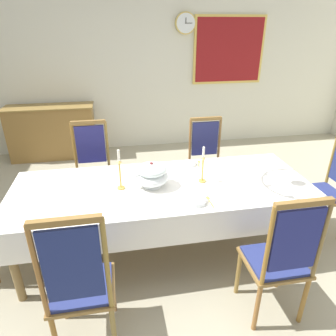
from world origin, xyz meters
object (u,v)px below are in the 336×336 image
Objects in this scene: chair_head_east at (329,186)px; spoon_primary at (199,162)px; framed_painting at (229,50)px; chair_north_b at (207,160)px; bowl_near_right at (196,200)px; chair_north_a at (92,167)px; candlestick_west at (120,173)px; mounted_clock at (185,23)px; soup_tureen at (152,175)px; candlestick_east at (203,168)px; sideboard at (53,132)px; chair_south_b at (280,257)px; dining_table at (162,192)px; chair_south_a at (80,283)px; spoon_secondary at (208,199)px; bowl_near_left at (189,163)px.

chair_head_east reaches higher than spoon_primary.
framed_painting is at bearing 79.51° from spoon_primary.
bowl_near_right is at bearing 68.66° from chair_north_b.
chair_north_a is 0.86× the size of framed_painting.
candlestick_west is 1.10× the size of mounted_clock.
chair_north_b is at bearing 48.22° from soup_tureen.
candlestick_west reaches higher than candlestick_east.
chair_north_b is 2.85m from sideboard.
bowl_near_right is at bearing -113.70° from framed_painting.
bowl_near_right is (-0.16, -0.36, -0.12)m from candlestick_east.
chair_south_b is 3.20× the size of candlestick_east.
candlestick_east is (1.09, -0.92, 0.33)m from chair_north_a.
chair_north_b is 0.84× the size of framed_painting.
mounted_clock is at bearing 73.39° from dining_table.
soup_tureen is 3.10m from sideboard.
chair_south_a reaches higher than chair_south_b.
chair_south_a reaches higher than soup_tureen.
chair_south_a is 1.80m from spoon_primary.
soup_tureen is 0.24× the size of framed_painting.
chair_head_east is 2.21m from candlestick_west.
soup_tureen reaches higher than spoon_secondary.
chair_head_east is 3.18× the size of mounted_clock.
candlestick_west reaches higher than dining_table.
chair_south_b is at bearing -51.92° from dining_table.
chair_north_b reaches higher than spoon_primary.
candlestick_east is at bearing -85.75° from bowl_near_left.
sideboard is (-1.07, 2.75, -0.46)m from candlestick_west.
framed_painting reaches higher than candlestick_east.
chair_south_b is at bearing -103.96° from framed_painting.
candlestick_east is 3.34m from sideboard.
bowl_near_left is 0.12× the size of framed_painting.
spoon_secondary is at bearing -36.56° from soup_tureen.
framed_painting is at bearing 58.57° from chair_south_a.
soup_tureen is 0.72m from spoon_primary.
soup_tureen is 1.68× the size of bowl_near_right.
bowl_near_left is at bearing 54.83° from chair_north_b.
candlestick_east reaches higher than soup_tureen.
dining_table is at bearing -119.51° from framed_painting.
spoon_primary is at bearing 129.62° from sideboard.
chair_north_a reaches higher than soup_tureen.
soup_tureen is at bearing 123.19° from chair_north_a.
framed_painting is (2.41, 2.09, 1.14)m from chair_north_a.
chair_south_a is 3.76m from sideboard.
candlestick_east is (-0.34, -0.92, 0.34)m from chair_north_b.
chair_south_a is at bearing -127.14° from dining_table.
chair_north_b is at bearing 78.05° from spoon_primary.
framed_painting is at bearing 60.49° from dining_table.
framed_painting is at bearing 66.35° from candlestick_east.
chair_south_a is at bearing -108.88° from candlestick_west.
bowl_near_right reaches higher than spoon_primary.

